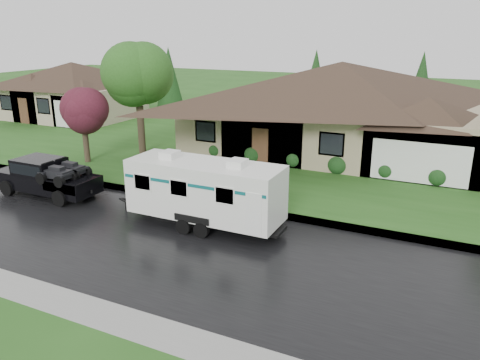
# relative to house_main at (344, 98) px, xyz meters

# --- Properties ---
(ground) EXTENTS (140.00, 140.00, 0.00)m
(ground) POSITION_rel_house_main_xyz_m (-2.29, -13.84, -3.59)
(ground) COLOR #25541A
(ground) RESTS_ON ground
(road) EXTENTS (140.00, 8.00, 0.01)m
(road) POSITION_rel_house_main_xyz_m (-2.29, -15.84, -3.59)
(road) COLOR black
(road) RESTS_ON ground
(curb) EXTENTS (140.00, 0.50, 0.15)m
(curb) POSITION_rel_house_main_xyz_m (-2.29, -11.59, -3.52)
(curb) COLOR gray
(curb) RESTS_ON ground
(lawn) EXTENTS (140.00, 26.00, 0.15)m
(lawn) POSITION_rel_house_main_xyz_m (-2.29, 1.16, -3.52)
(lawn) COLOR #25541A
(lawn) RESTS_ON ground
(house_main) EXTENTS (19.44, 10.80, 6.90)m
(house_main) POSITION_rel_house_main_xyz_m (0.00, 0.00, 0.00)
(house_main) COLOR tan
(house_main) RESTS_ON lawn
(house_far) EXTENTS (10.80, 8.64, 5.80)m
(house_far) POSITION_rel_house_main_xyz_m (-24.07, 2.02, -0.62)
(house_far) COLOR tan
(house_far) RESTS_ON lawn
(tree_left_green) EXTENTS (4.10, 4.10, 6.78)m
(tree_left_green) POSITION_rel_house_main_xyz_m (-11.28, -5.64, 1.26)
(tree_left_green) COLOR #382B1E
(tree_left_green) RESTS_ON lawn
(tree_red) EXTENTS (2.58, 2.58, 4.28)m
(tree_red) POSITION_rel_house_main_xyz_m (-12.95, -8.74, -0.48)
(tree_red) COLOR #382B1E
(tree_red) RESTS_ON lawn
(shrub_row) EXTENTS (13.60, 1.00, 1.00)m
(shrub_row) POSITION_rel_house_main_xyz_m (-0.29, -4.54, -2.94)
(shrub_row) COLOR #143814
(shrub_row) RESTS_ON lawn
(pickup_truck) EXTENTS (5.33, 2.02, 1.78)m
(pickup_truck) POSITION_rel_house_main_xyz_m (-10.89, -13.77, -2.64)
(pickup_truck) COLOR black
(pickup_truck) RESTS_ON ground
(travel_trailer) EXTENTS (6.57, 2.31, 2.95)m
(travel_trailer) POSITION_rel_house_main_xyz_m (-2.09, -13.77, -2.03)
(travel_trailer) COLOR white
(travel_trailer) RESTS_ON ground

